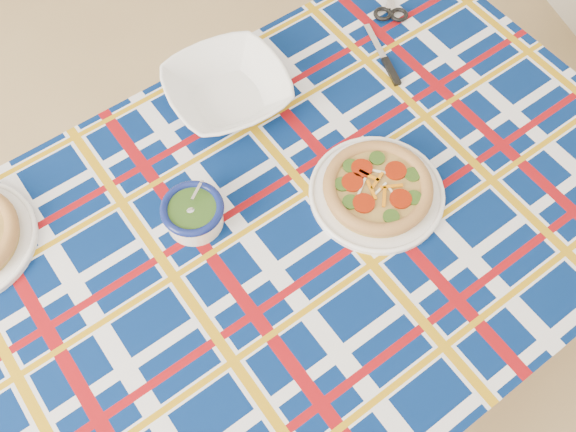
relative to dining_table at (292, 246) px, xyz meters
name	(u,v)px	position (x,y,z in m)	size (l,w,h in m)	color
dining_table	(292,246)	(0.00, 0.00, 0.00)	(1.63, 1.25, 0.68)	brown
tablecloth	(292,241)	(0.00, 0.00, 0.02)	(1.47, 0.93, 0.10)	#041B4F
main_focaccia_plate	(378,188)	(0.18, 0.01, 0.10)	(0.27, 0.27, 0.05)	#AE843D
pesto_bowl	(193,212)	(-0.16, 0.08, 0.11)	(0.12, 0.12, 0.07)	#1D380F
serving_bowl	(227,90)	(-0.01, 0.34, 0.10)	(0.25, 0.25, 0.06)	white
table_knife	(376,43)	(0.34, 0.37, 0.07)	(0.20, 0.02, 0.01)	silver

